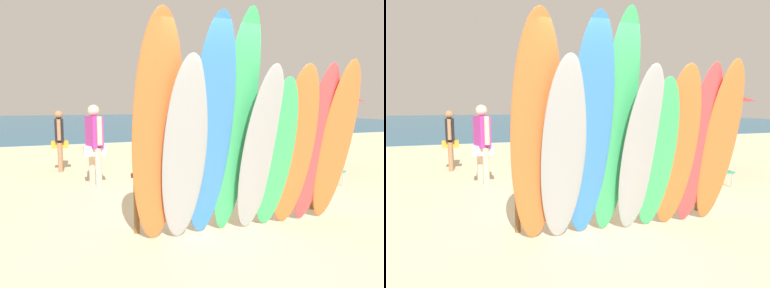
# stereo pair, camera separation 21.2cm
# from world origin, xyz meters

# --- Properties ---
(ground) EXTENTS (60.00, 60.00, 0.00)m
(ground) POSITION_xyz_m (0.00, 14.00, 0.00)
(ground) COLOR beige
(ocean_water) EXTENTS (60.00, 40.00, 0.02)m
(ocean_water) POSITION_xyz_m (0.00, 30.52, 0.01)
(ocean_water) COLOR #235B7F
(ocean_water) RESTS_ON ground
(surfboard_rack) EXTENTS (2.88, 0.07, 0.78)m
(surfboard_rack) POSITION_xyz_m (0.00, 0.00, 0.60)
(surfboard_rack) COLOR brown
(surfboard_rack) RESTS_ON ground
(surfboard_orange_0) EXTENTS (0.57, 0.59, 2.62)m
(surfboard_orange_0) POSITION_xyz_m (-1.24, -0.51, 1.31)
(surfboard_orange_0) COLOR orange
(surfboard_orange_0) RESTS_ON ground
(surfboard_grey_1) EXTENTS (0.55, 0.59, 2.17)m
(surfboard_grey_1) POSITION_xyz_m (-0.93, -0.56, 1.08)
(surfboard_grey_1) COLOR #999EA3
(surfboard_grey_1) RESTS_ON ground
(surfboard_blue_2) EXTENTS (0.55, 0.74, 2.60)m
(surfboard_blue_2) POSITION_xyz_m (-0.63, -0.59, 1.30)
(surfboard_blue_2) COLOR #337AD1
(surfboard_blue_2) RESTS_ON ground
(surfboard_green_3) EXTENTS (0.56, 0.70, 2.69)m
(surfboard_green_3) POSITION_xyz_m (-0.28, -0.55, 1.35)
(surfboard_green_3) COLOR #38B266
(surfboard_green_3) RESTS_ON ground
(surfboard_grey_4) EXTENTS (0.56, 0.67, 2.09)m
(surfboard_grey_4) POSITION_xyz_m (0.03, -0.60, 1.05)
(surfboard_grey_4) COLOR #999EA3
(surfboard_grey_4) RESTS_ON ground
(surfboard_green_5) EXTENTS (0.53, 0.63, 1.96)m
(surfboard_green_5) POSITION_xyz_m (0.29, -0.57, 0.98)
(surfboard_green_5) COLOR #38B266
(surfboard_green_5) RESTS_ON ground
(surfboard_orange_6) EXTENTS (0.59, 0.62, 2.12)m
(surfboard_orange_6) POSITION_xyz_m (0.57, -0.57, 1.06)
(surfboard_orange_6) COLOR orange
(surfboard_orange_6) RESTS_ON ground
(surfboard_red_7) EXTENTS (0.57, 0.61, 2.15)m
(surfboard_red_7) POSITION_xyz_m (0.93, -0.55, 1.08)
(surfboard_red_7) COLOR #D13D42
(surfboard_red_7) RESTS_ON ground
(surfboard_orange_8) EXTENTS (0.53, 0.65, 2.20)m
(surfboard_orange_8) POSITION_xyz_m (1.22, -0.60, 1.10)
(surfboard_orange_8) COLOR orange
(surfboard_orange_8) RESTS_ON ground
(beachgoer_midbeach) EXTENTS (0.61, 0.26, 1.60)m
(beachgoer_midbeach) POSITION_xyz_m (2.36, 2.25, 0.92)
(beachgoer_midbeach) COLOR brown
(beachgoer_midbeach) RESTS_ON ground
(beachgoer_photographing) EXTENTS (0.38, 0.56, 1.48)m
(beachgoer_photographing) POSITION_xyz_m (-2.25, 4.71, 0.85)
(beachgoer_photographing) COLOR #9E704C
(beachgoer_photographing) RESTS_ON ground
(beachgoer_strolling) EXTENTS (0.42, 0.59, 1.62)m
(beachgoer_strolling) POSITION_xyz_m (-1.61, 2.75, 0.93)
(beachgoer_strolling) COLOR beige
(beachgoer_strolling) RESTS_ON ground
(beach_chair_red) EXTENTS (0.54, 0.69, 0.83)m
(beach_chair_red) POSITION_xyz_m (2.81, 1.36, 0.43)
(beach_chair_red) COLOR #B7B7BC
(beach_chair_red) RESTS_ON ground
(beach_umbrella) EXTENTS (1.97, 1.97, 2.04)m
(beach_umbrella) POSITION_xyz_m (3.63, 2.45, 1.86)
(beach_umbrella) COLOR silver
(beach_umbrella) RESTS_ON ground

